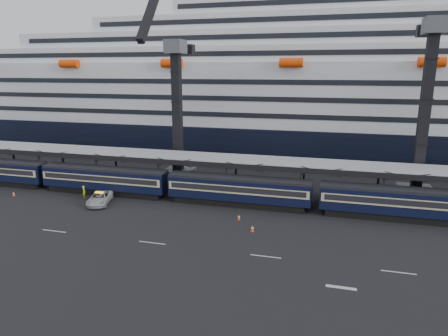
# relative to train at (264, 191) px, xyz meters

# --- Properties ---
(ground) EXTENTS (260.00, 260.00, 0.00)m
(ground) POSITION_rel_train_xyz_m (4.65, -10.00, -2.20)
(ground) COLOR black
(ground) RESTS_ON ground
(lane_markings) EXTENTS (111.00, 4.27, 0.02)m
(lane_markings) POSITION_rel_train_xyz_m (12.80, -15.23, -2.19)
(lane_markings) COLOR beige
(lane_markings) RESTS_ON ground
(train) EXTENTS (133.05, 3.00, 4.05)m
(train) POSITION_rel_train_xyz_m (0.00, 0.00, 0.00)
(train) COLOR black
(train) RESTS_ON ground
(canopy) EXTENTS (130.00, 6.25, 5.53)m
(canopy) POSITION_rel_train_xyz_m (4.65, 4.00, 3.05)
(canopy) COLOR gray
(canopy) RESTS_ON ground
(cruise_ship) EXTENTS (214.09, 28.84, 34.00)m
(cruise_ship) POSITION_rel_train_xyz_m (3.57, 35.99, 10.14)
(cruise_ship) COLOR black
(cruise_ship) RESTS_ON ground
(crane_dark_near) EXTENTS (4.50, 17.75, 35.08)m
(crane_dark_near) POSITION_rel_train_xyz_m (-15.35, 8.59, 9.73)
(crane_dark_near) COLOR #4A4D52
(crane_dark_near) RESTS_ON ground
(crane_dark_mid) EXTENTS (4.50, 18.24, 39.64)m
(crane_dark_mid) POSITION_rel_train_xyz_m (19.65, 7.59, 11.16)
(crane_dark_mid) COLOR #4A4D52
(crane_dark_mid) RESTS_ON ground
(pickup_truck) EXTENTS (4.09, 6.07, 1.54)m
(pickup_truck) POSITION_rel_train_xyz_m (-21.57, -4.31, -1.43)
(pickup_truck) COLOR #AAACB1
(pickup_truck) RESTS_ON ground
(worker) EXTENTS (0.77, 0.72, 1.76)m
(worker) POSITION_rel_train_xyz_m (-25.15, -2.58, -1.32)
(worker) COLOR #C7F70D
(worker) RESTS_ON ground
(traffic_cone_b) EXTENTS (0.34, 0.34, 0.68)m
(traffic_cone_b) POSITION_rel_train_xyz_m (-35.46, -4.49, -1.86)
(traffic_cone_b) COLOR #FF4508
(traffic_cone_b) RESTS_ON ground
(traffic_cone_c) EXTENTS (0.34, 0.34, 0.68)m
(traffic_cone_c) POSITION_rel_train_xyz_m (-2.11, -5.10, -1.87)
(traffic_cone_c) COLOR #FF4508
(traffic_cone_c) RESTS_ON ground
(traffic_cone_d) EXTENTS (0.40, 0.40, 0.80)m
(traffic_cone_d) POSITION_rel_train_xyz_m (0.18, -8.26, -1.81)
(traffic_cone_d) COLOR #FF4508
(traffic_cone_d) RESTS_ON ground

